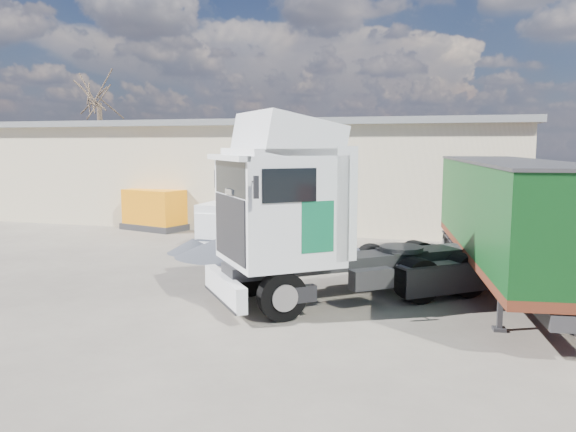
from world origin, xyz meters
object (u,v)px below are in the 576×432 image
(bare_tree, at_px, (99,89))
(panel_van, at_px, (234,221))
(box_trailer, at_px, (507,212))
(tractor_unit, at_px, (312,224))
(orange_skip, at_px, (156,212))

(bare_tree, distance_m, panel_van, 20.78)
(box_trailer, relative_size, panel_van, 2.63)
(tractor_unit, relative_size, box_trailer, 0.65)
(tractor_unit, bearing_deg, orange_skip, -173.44)
(box_trailer, bearing_deg, orange_skip, 146.01)
(box_trailer, xyz_separation_m, orange_skip, (-15.29, 7.72, -1.40))
(bare_tree, relative_size, tractor_unit, 1.31)
(box_trailer, relative_size, orange_skip, 3.20)
(tractor_unit, relative_size, orange_skip, 2.08)
(orange_skip, bearing_deg, box_trailer, -11.01)
(bare_tree, relative_size, panel_van, 2.23)
(panel_van, bearing_deg, bare_tree, 140.70)
(panel_van, distance_m, orange_skip, 5.52)
(orange_skip, bearing_deg, bare_tree, 150.19)
(tractor_unit, distance_m, panel_van, 9.64)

